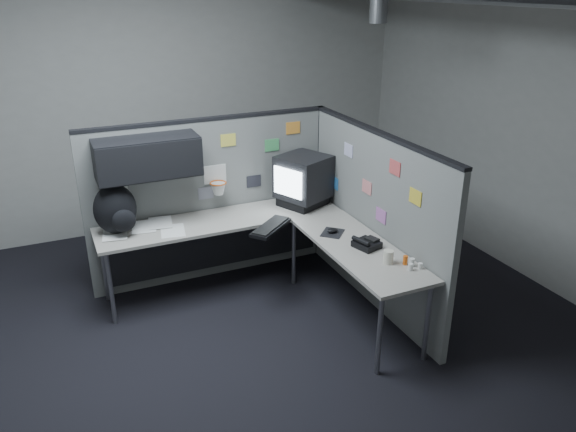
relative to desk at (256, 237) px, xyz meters
name	(u,v)px	position (x,y,z in m)	size (l,w,h in m)	color
room	(337,83)	(0.41, -0.70, 1.48)	(5.62, 5.62, 3.22)	black
partition_back	(196,186)	(-0.40, 0.53, 0.38)	(2.44, 0.42, 1.63)	slate
partition_right	(373,219)	(0.95, -0.49, 0.21)	(0.07, 2.23, 1.63)	slate
desk	(256,237)	(0.00, 0.00, 0.00)	(2.31, 2.11, 0.73)	#9E998F
monitor	(303,180)	(0.62, 0.30, 0.38)	(0.58, 0.58, 0.50)	black
keyboard	(271,227)	(0.10, -0.13, 0.14)	(0.49, 0.44, 0.04)	black
mouse	(333,231)	(0.56, -0.44, 0.13)	(0.28, 0.28, 0.05)	black
phone	(366,244)	(0.69, -0.81, 0.15)	(0.23, 0.24, 0.09)	black
bottles	(411,263)	(0.82, -1.25, 0.15)	(0.12, 0.14, 0.07)	silver
cup	(388,257)	(0.69, -1.12, 0.17)	(0.08, 0.08, 0.11)	beige
papers	(148,228)	(-0.92, 0.33, 0.12)	(0.74, 0.54, 0.01)	white
backpack	(116,210)	(-1.17, 0.34, 0.34)	(0.38, 0.35, 0.45)	black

